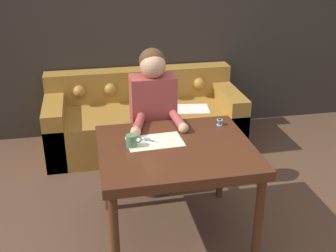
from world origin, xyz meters
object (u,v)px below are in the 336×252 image
object	(u,v)px
couch	(144,120)
thread_spool	(220,122)
scissors	(151,141)
mug	(132,141)
person	(153,123)
dining_table	(176,156)

from	to	relation	value
couch	thread_spool	size ratio (longest dim) A/B	45.64
scissors	thread_spool	distance (m)	0.61
scissors	mug	bearing A→B (deg)	-157.68
couch	person	distance (m)	1.03
dining_table	mug	distance (m)	0.34
dining_table	scissors	size ratio (longest dim) A/B	5.74
person	dining_table	bearing A→B (deg)	-84.56
mug	thread_spool	size ratio (longest dim) A/B	2.51
scissors	mug	xyz separation A→B (m)	(-0.15, -0.06, 0.04)
scissors	mug	world-z (taller)	mug
scissors	thread_spool	xyz separation A→B (m)	(0.58, 0.18, 0.02)
dining_table	couch	distance (m)	1.62
person	mug	world-z (taller)	person
dining_table	mug	size ratio (longest dim) A/B	9.74
mug	thread_spool	distance (m)	0.77
person	thread_spool	bearing A→B (deg)	-33.65
thread_spool	dining_table	bearing A→B (deg)	-144.53
scissors	dining_table	bearing A→B (deg)	-36.92
couch	scissors	world-z (taller)	couch
thread_spool	couch	bearing A→B (deg)	108.60
dining_table	couch	xyz separation A→B (m)	(-0.01, 1.57, -0.38)
dining_table	mug	world-z (taller)	mug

